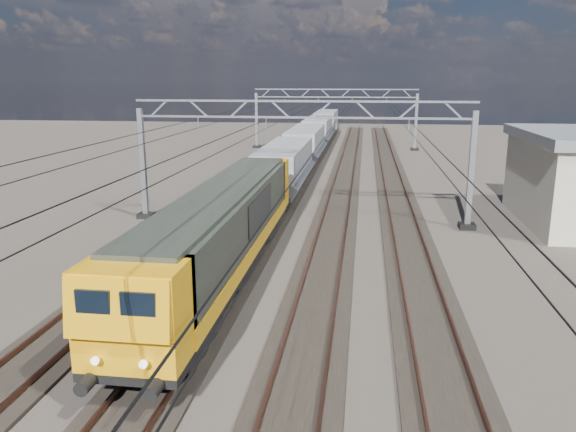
# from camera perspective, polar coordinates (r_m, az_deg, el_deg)

# --- Properties ---
(ground) EXTENTS (160.00, 160.00, 0.00)m
(ground) POSITION_cam_1_polar(r_m,az_deg,el_deg) (29.24, 0.38, -2.66)
(ground) COLOR black
(ground) RESTS_ON ground
(track_outer_west) EXTENTS (2.60, 140.00, 0.30)m
(track_outer_west) POSITION_cam_1_polar(r_m,az_deg,el_deg) (30.54, -10.86, -2.05)
(track_outer_west) COLOR black
(track_outer_west) RESTS_ON ground
(track_loco) EXTENTS (2.60, 140.00, 0.30)m
(track_loco) POSITION_cam_1_polar(r_m,az_deg,el_deg) (29.53, -3.47, -2.37)
(track_loco) COLOR black
(track_loco) RESTS_ON ground
(track_inner_east) EXTENTS (2.60, 140.00, 0.30)m
(track_inner_east) POSITION_cam_1_polar(r_m,az_deg,el_deg) (29.04, 4.30, -2.66)
(track_inner_east) COLOR black
(track_inner_east) RESTS_ON ground
(track_outer_east) EXTENTS (2.60, 140.00, 0.30)m
(track_outer_east) POSITION_cam_1_polar(r_m,az_deg,el_deg) (29.10, 12.20, -2.91)
(track_outer_east) COLOR black
(track_outer_east) RESTS_ON ground
(catenary_gantry_mid) EXTENTS (19.90, 0.90, 7.11)m
(catenary_gantry_mid) POSITION_cam_1_polar(r_m,az_deg,el_deg) (32.31, 1.31, 6.01)
(catenary_gantry_mid) COLOR #989DA6
(catenary_gantry_mid) RESTS_ON ground
(catenary_gantry_far) EXTENTS (19.90, 0.90, 7.11)m
(catenary_gantry_far) POSITION_cam_1_polar(r_m,az_deg,el_deg) (68.05, 4.79, 10.06)
(catenary_gantry_far) COLOR #989DA6
(catenary_gantry_far) RESTS_ON ground
(overhead_wires) EXTENTS (12.03, 140.00, 0.53)m
(overhead_wires) POSITION_cam_1_polar(r_m,az_deg,el_deg) (36.08, 2.05, 9.76)
(overhead_wires) COLOR black
(overhead_wires) RESTS_ON ground
(locomotive) EXTENTS (2.76, 21.10, 3.62)m
(locomotive) POSITION_cam_1_polar(r_m,az_deg,el_deg) (23.09, -6.53, -1.24)
(locomotive) COLOR black
(locomotive) RESTS_ON ground
(hopper_wagon_lead) EXTENTS (3.38, 13.00, 3.25)m
(hopper_wagon_lead) POSITION_cam_1_polar(r_m,az_deg,el_deg) (40.15, -0.34, 5.13)
(hopper_wagon_lead) COLOR black
(hopper_wagon_lead) RESTS_ON ground
(hopper_wagon_mid) EXTENTS (3.38, 13.00, 3.25)m
(hopper_wagon_mid) POSITION_cam_1_polar(r_m,az_deg,el_deg) (54.12, 1.79, 7.37)
(hopper_wagon_mid) COLOR black
(hopper_wagon_mid) RESTS_ON ground
(hopper_wagon_third) EXTENTS (3.38, 13.00, 3.25)m
(hopper_wagon_third) POSITION_cam_1_polar(r_m,az_deg,el_deg) (68.19, 3.06, 8.68)
(hopper_wagon_third) COLOR black
(hopper_wagon_third) RESTS_ON ground
(hopper_wagon_fourth) EXTENTS (3.38, 13.00, 3.25)m
(hopper_wagon_fourth) POSITION_cam_1_polar(r_m,az_deg,el_deg) (82.31, 3.89, 9.54)
(hopper_wagon_fourth) COLOR black
(hopper_wagon_fourth) RESTS_ON ground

